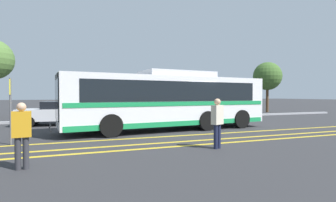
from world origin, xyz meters
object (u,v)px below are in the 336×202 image
pedestrian_0 (22,132)px  tree_0 (267,76)px  transit_bus (168,100)px  parked_car_1 (57,113)px  pedestrian_1 (217,120)px  bus_stop_sign (10,103)px

pedestrian_0 → tree_0: (20.99, 15.38, 2.94)m
transit_bus → parked_car_1: 7.17m
pedestrian_1 → bus_stop_sign: (-6.65, 3.25, 0.57)m
transit_bus → parked_car_1: (-5.59, 4.41, -0.84)m
parked_car_1 → tree_0: tree_0 is taller
transit_bus → pedestrian_0: size_ratio=6.93×
transit_bus → parked_car_1: size_ratio=2.57×
transit_bus → tree_0: tree_0 is taller
pedestrian_0 → tree_0: size_ratio=0.30×
bus_stop_sign → tree_0: (21.91, 11.64, 2.32)m
parked_car_1 → bus_stop_sign: size_ratio=1.80×
transit_bus → tree_0: size_ratio=2.09×
bus_stop_sign → tree_0: 24.91m
tree_0 → pedestrian_0: bearing=-143.8°
pedestrian_0 → bus_stop_sign: 3.91m
parked_car_1 → pedestrian_0: bearing=-177.2°
parked_car_1 → pedestrian_0: pedestrian_0 is taller
transit_bus → pedestrian_0: (-5.94, -5.71, -0.66)m
pedestrian_0 → pedestrian_1: size_ratio=0.96×
pedestrian_0 → pedestrian_1: 5.75m
parked_car_1 → pedestrian_1: 11.03m
bus_stop_sign → tree_0: tree_0 is taller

